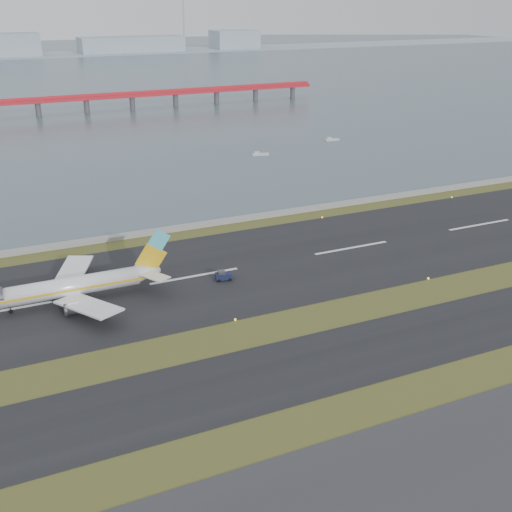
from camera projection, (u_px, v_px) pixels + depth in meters
name	position (u px, v px, depth m)	size (l,w,h in m)	color
ground	(252.00, 339.00, 113.61)	(1000.00, 1000.00, 0.00)	#3E491A
taxiway_strip	(282.00, 372.00, 103.50)	(1000.00, 18.00, 0.10)	black
runway_strip	(195.00, 276.00, 138.82)	(1000.00, 45.00, 0.10)	black
seawall	(155.00, 231.00, 163.87)	(1000.00, 2.50, 1.00)	gray
bay_water	(8.00, 74.00, 500.43)	(1400.00, 800.00, 1.30)	#485A67
red_pier	(86.00, 99.00, 328.86)	(260.00, 5.00, 10.20)	red
far_shoreline	(7.00, 50.00, 637.98)	(1400.00, 80.00, 60.50)	#9AABB6
airliner	(76.00, 286.00, 126.13)	(38.52, 32.89, 12.80)	white
pushback_tug	(223.00, 276.00, 136.59)	(3.77, 2.62, 2.22)	#141938
workboat_near	(260.00, 154.00, 243.99)	(6.63, 3.90, 1.54)	silver
workboat_far	(331.00, 139.00, 268.80)	(6.26, 2.59, 1.48)	silver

